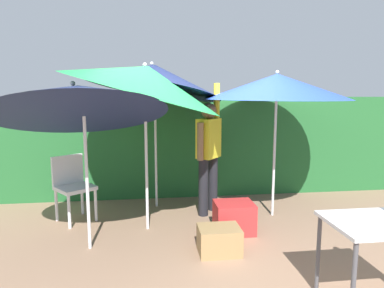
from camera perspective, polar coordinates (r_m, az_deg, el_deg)
name	(u,v)px	position (r m, az deg, el deg)	size (l,w,h in m)	color
ground_plane	(195,236)	(4.38, 0.51, -14.98)	(24.00, 24.00, 0.00)	#937056
hedge_row	(180,145)	(6.02, -1.96, -0.22)	(8.00, 0.70, 1.66)	#23602D
umbrella_rainbow	(145,80)	(4.34, -7.80, 10.38)	(2.05, 2.03, 2.34)	silver
umbrella_orange	(277,87)	(4.89, 13.84, 9.19)	(1.98, 1.98, 2.04)	silver
umbrella_yellow	(78,101)	(3.86, -18.26, 6.84)	(1.93, 1.89, 2.15)	silver
umbrella_navy	(153,77)	(5.21, -6.43, 10.92)	(2.17, 2.13, 2.44)	silver
person_vendor	(209,150)	(4.94, 2.75, -0.94)	(0.42, 0.48, 1.88)	black
chair_plastic	(73,184)	(5.01, -19.14, -6.22)	(0.62, 0.62, 0.89)	silver
cooler_box	(234,217)	(4.46, 6.96, -11.96)	(0.48, 0.40, 0.38)	red
crate_cardboard	(219,240)	(3.93, 4.52, -15.55)	(0.45, 0.35, 0.29)	#9E7A4C
folding_table	(379,232)	(3.20, 28.49, -12.64)	(0.80, 0.60, 0.74)	#4C4C51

